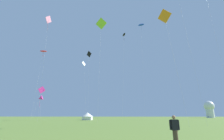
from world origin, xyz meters
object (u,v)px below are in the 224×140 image
object	(u,v)px
kite_red_parafoil	(43,51)
person_spectator	(175,131)
kite_magenta_delta	(40,98)
observatory_dome	(209,108)
festival_tent_left	(87,116)
kite_pink_diamond	(48,21)
kite_lime_diamond	(101,24)
kite_blue_parafoil	(141,25)
kite_magenta_diamond	(42,90)
kite_white_diamond	(84,64)
kite_black_parafoil	(124,35)
kite_black_diamond	(89,55)
kite_orange_diamond	(165,17)

from	to	relation	value
kite_red_parafoil	person_spectator	size ratio (longest dim) A/B	13.91
kite_magenta_delta	observatory_dome	xyz separation A→B (m)	(86.21, 55.02, -1.70)
kite_magenta_delta	festival_tent_left	xyz separation A→B (m)	(17.10, 2.97, -6.23)
kite_pink_diamond	kite_lime_diamond	distance (m)	21.64
kite_blue_parafoil	kite_magenta_diamond	size ratio (longest dim) A/B	3.25
kite_lime_diamond	festival_tent_left	world-z (taller)	kite_lime_diamond
kite_magenta_diamond	festival_tent_left	distance (m)	18.45
kite_lime_diamond	observatory_dome	size ratio (longest dim) A/B	2.39
kite_pink_diamond	kite_red_parafoil	distance (m)	11.30
kite_white_diamond	kite_pink_diamond	bearing A→B (deg)	-118.53
kite_magenta_delta	person_spectator	size ratio (longest dim) A/B	5.07
kite_blue_parafoil	kite_black_parafoil	bearing A→B (deg)	155.35
kite_magenta_diamond	kite_red_parafoil	bearing A→B (deg)	-115.42
kite_pink_diamond	kite_blue_parafoil	distance (m)	34.31
kite_black_parafoil	kite_magenta_delta	size ratio (longest dim) A/B	3.92
kite_blue_parafoil	kite_magenta_diamond	bearing A→B (deg)	-172.26
kite_black_diamond	observatory_dome	world-z (taller)	kite_black_diamond
observatory_dome	kite_orange_diamond	bearing A→B (deg)	-119.24
kite_white_diamond	kite_black_parafoil	bearing A→B (deg)	1.85
kite_black_diamond	kite_pink_diamond	size ratio (longest dim) A/B	0.73
kite_white_diamond	kite_orange_diamond	xyz separation A→B (m)	(23.66, -32.57, -1.29)
kite_pink_diamond	person_spectator	size ratio (longest dim) A/B	19.19
kite_orange_diamond	kite_magenta_delta	size ratio (longest dim) A/B	2.44
kite_magenta_diamond	kite_magenta_delta	distance (m)	6.00
kite_lime_diamond	kite_white_diamond	bearing A→B (deg)	112.97
person_spectator	festival_tent_left	bearing A→B (deg)	107.76
festival_tent_left	observatory_dome	world-z (taller)	observatory_dome
kite_blue_parafoil	kite_magenta_diamond	distance (m)	44.12
kite_lime_diamond	kite_magenta_delta	size ratio (longest dim) A/B	2.94
kite_blue_parafoil	kite_black_parafoil	world-z (taller)	kite_blue_parafoil
person_spectator	festival_tent_left	xyz separation A→B (m)	(-16.24, 50.70, 0.63)
kite_orange_diamond	observatory_dome	distance (m)	98.47
kite_black_diamond	kite_pink_diamond	xyz separation A→B (m)	(-11.67, -9.80, 8.41)
kite_black_diamond	kite_black_parafoil	xyz separation A→B (m)	(12.93, 6.24, 10.90)
kite_blue_parafoil	festival_tent_left	xyz separation A→B (m)	(-20.81, 3.05, -34.64)
kite_red_parafoil	kite_white_diamond	xyz separation A→B (m)	(12.71, 8.42, -2.43)
kite_magenta_diamond	person_spectator	distance (m)	53.47
kite_red_parafoil	person_spectator	world-z (taller)	kite_red_parafoil
kite_orange_diamond	kite_black_parafoil	distance (m)	36.66
kite_red_parafoil	kite_orange_diamond	world-z (taller)	kite_red_parafoil
kite_red_parafoil	kite_white_diamond	size ratio (longest dim) A/B	1.06
kite_blue_parafoil	kite_white_diamond	distance (m)	27.53
observatory_dome	kite_white_diamond	bearing A→B (deg)	-143.63
festival_tent_left	observatory_dome	bearing A→B (deg)	36.98
kite_red_parafoil	kite_magenta_delta	size ratio (longest dim) A/B	2.75
kite_black_diamond	kite_orange_diamond	distance (m)	33.86
kite_black_diamond	kite_orange_diamond	xyz separation A→B (m)	(20.42, -26.85, -2.99)
kite_white_diamond	person_spectator	bearing A→B (deg)	-69.87
kite_pink_diamond	person_spectator	distance (m)	53.44
kite_white_diamond	kite_magenta_delta	bearing A→B (deg)	-170.38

